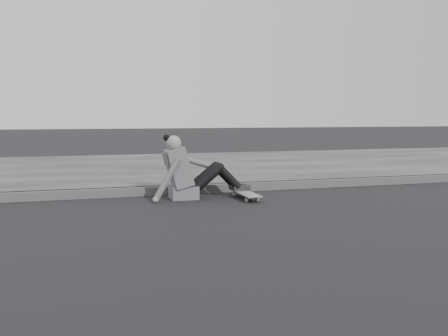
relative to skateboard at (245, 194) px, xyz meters
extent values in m
plane|color=black|center=(1.46, -1.89, -0.07)|extent=(80.00, 80.00, 0.00)
cube|color=#464646|center=(1.46, 0.69, -0.01)|extent=(24.00, 0.16, 0.12)
cube|color=#3B3B3B|center=(1.46, 3.71, -0.01)|extent=(24.00, 6.00, 0.12)
cylinder|color=gray|center=(-0.07, -0.26, -0.04)|extent=(0.03, 0.05, 0.05)
cylinder|color=gray|center=(0.07, -0.26, -0.04)|extent=(0.03, 0.05, 0.05)
cylinder|color=gray|center=(-0.07, 0.26, -0.04)|extent=(0.03, 0.05, 0.05)
cylinder|color=gray|center=(0.07, 0.26, -0.04)|extent=(0.03, 0.05, 0.05)
cube|color=#2B2B2D|center=(0.00, -0.26, -0.02)|extent=(0.16, 0.04, 0.03)
cube|color=#2B2B2D|center=(0.00, 0.26, -0.02)|extent=(0.16, 0.04, 0.03)
cube|color=slate|center=(0.00, 0.00, 0.01)|extent=(0.20, 0.78, 0.02)
cube|color=#565659|center=(-0.80, 0.25, 0.02)|extent=(0.36, 0.34, 0.18)
cube|color=#565659|center=(-0.87, 0.25, 0.36)|extent=(0.37, 0.40, 0.57)
cube|color=#565659|center=(-1.00, 0.25, 0.48)|extent=(0.14, 0.30, 0.20)
cylinder|color=gray|center=(-0.92, 0.25, 0.60)|extent=(0.09, 0.09, 0.08)
sphere|color=gray|center=(-0.93, 0.25, 0.69)|extent=(0.20, 0.20, 0.20)
sphere|color=black|center=(-1.02, 0.27, 0.76)|extent=(0.09, 0.09, 0.09)
cylinder|color=black|center=(-0.49, 0.16, 0.21)|extent=(0.43, 0.13, 0.39)
cylinder|color=black|center=(-0.49, 0.34, 0.21)|extent=(0.43, 0.13, 0.39)
cylinder|color=black|center=(-0.19, 0.16, 0.21)|extent=(0.35, 0.11, 0.36)
cylinder|color=black|center=(-0.19, 0.34, 0.21)|extent=(0.35, 0.11, 0.36)
sphere|color=black|center=(-0.32, 0.16, 0.35)|extent=(0.13, 0.13, 0.13)
sphere|color=black|center=(-0.32, 0.34, 0.35)|extent=(0.13, 0.13, 0.13)
cube|color=#252525|center=(0.00, 0.16, 0.05)|extent=(0.24, 0.08, 0.07)
cube|color=#252525|center=(0.00, 0.34, 0.05)|extent=(0.24, 0.08, 0.07)
cylinder|color=#565659|center=(-1.07, 0.04, 0.22)|extent=(0.38, 0.08, 0.58)
sphere|color=gray|center=(-1.22, 0.03, -0.03)|extent=(0.08, 0.08, 0.08)
cylinder|color=#565659|center=(-0.63, 0.41, 0.42)|extent=(0.48, 0.08, 0.21)
camera|label=1|loc=(-2.22, -6.32, 1.05)|focal=40.00mm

